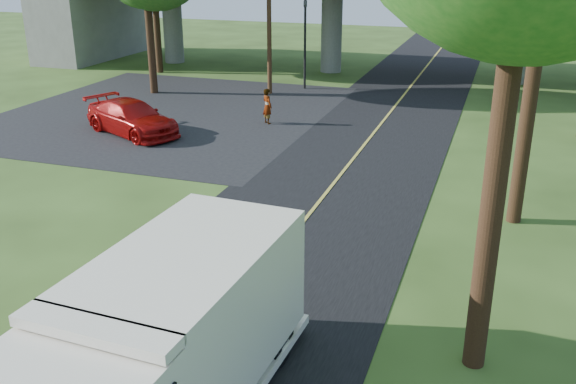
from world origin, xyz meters
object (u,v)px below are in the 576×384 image
at_px(traffic_signal, 305,35).
at_px(utility_pole, 269,13).
at_px(pedestrian, 267,106).
at_px(red_sedan, 132,118).
at_px(step_van, 166,343).

xyz_separation_m(traffic_signal, utility_pole, (-1.50, -2.00, 1.40)).
bearing_deg(utility_pole, pedestrian, -70.61).
xyz_separation_m(red_sedan, pedestrian, (5.21, 3.70, 0.10)).
bearing_deg(pedestrian, step_van, 145.13).
relative_size(traffic_signal, red_sedan, 0.99).
height_order(red_sedan, pedestrian, pedestrian).
relative_size(red_sedan, pedestrian, 3.04).
height_order(utility_pole, pedestrian, utility_pole).
distance_m(utility_pole, step_van, 27.88).
relative_size(utility_pole, pedestrian, 5.24).
height_order(traffic_signal, utility_pole, utility_pole).
bearing_deg(step_van, traffic_signal, 105.47).
distance_m(traffic_signal, utility_pole, 2.86).
distance_m(traffic_signal, red_sedan, 13.13).
height_order(utility_pole, step_van, utility_pole).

